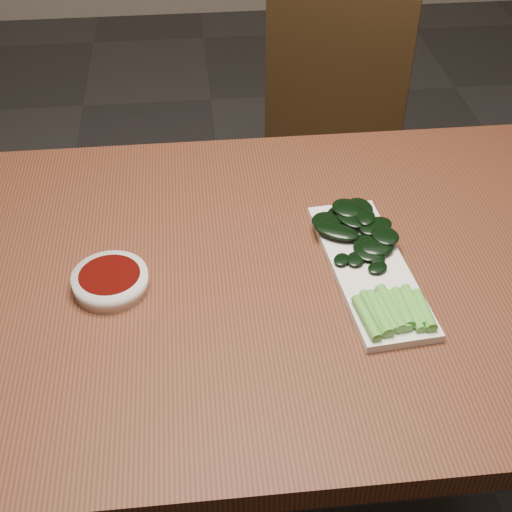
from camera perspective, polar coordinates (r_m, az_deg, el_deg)
The scene contains 5 objects.
table at distance 1.19m, azimuth 0.37°, elevation -3.60°, with size 1.40×0.80×0.75m.
chair_far at distance 1.90m, azimuth 5.51°, elevation 7.79°, with size 0.48×0.48×0.89m.
sauce_bowl at distance 1.12m, azimuth -11.57°, elevation -1.96°, with size 0.12×0.12×0.03m.
serving_plate at distance 1.14m, azimuth 9.04°, elevation -0.99°, with size 0.15×0.34×0.01m.
gai_lan at distance 1.13m, azimuth 9.04°, elevation -0.17°, with size 0.15×0.33×0.02m.
Camera 1 is at (-0.10, -0.85, 1.50)m, focal length 50.00 mm.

